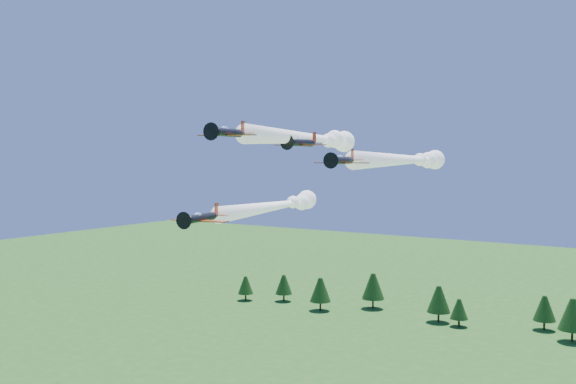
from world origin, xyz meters
The scene contains 5 objects.
plane_lead centered at (-3.15, 14.08, 51.75)m, with size 11.12×45.25×3.70m.
plane_left centered at (-14.65, 21.60, 40.33)m, with size 12.03×44.85×3.70m.
plane_right centered at (6.43, 29.97, 48.42)m, with size 10.18×52.37×3.70m.
plane_slot centered at (-1.54, 8.62, 50.94)m, with size 8.01×8.71×2.82m.
treeline centered at (8.40, 109.75, 6.78)m, with size 169.47×21.23×11.63m.
Camera 1 is at (47.94, -71.46, 48.80)m, focal length 40.00 mm.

